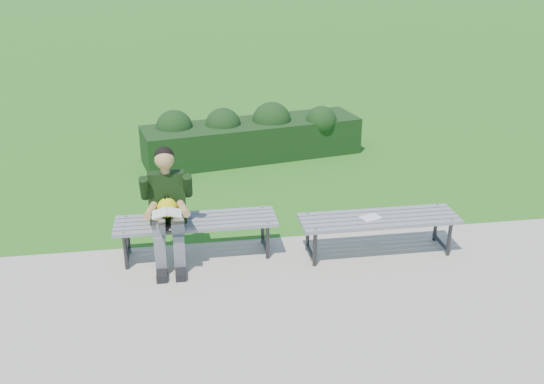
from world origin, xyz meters
The scene contains 7 objects.
ground centered at (0.00, 0.00, 0.00)m, with size 80.00×80.00×0.00m.
walkway centered at (0.00, -1.75, 0.01)m, with size 30.00×3.50×0.02m.
hedge centered at (0.32, 3.05, 0.38)m, with size 3.68×1.56×0.90m.
bench_left centered at (-0.70, -0.30, 0.42)m, with size 1.80×0.50×0.46m.
bench_right centered at (1.35, -0.55, 0.42)m, with size 1.80×0.50×0.46m.
seated_boy centered at (-1.00, -0.39, 0.71)m, with size 0.56×0.76×1.31m.
paper_sheet centered at (1.25, -0.55, 0.47)m, with size 0.26×0.22×0.01m.
Camera 1 is at (-0.81, -6.48, 3.36)m, focal length 40.00 mm.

